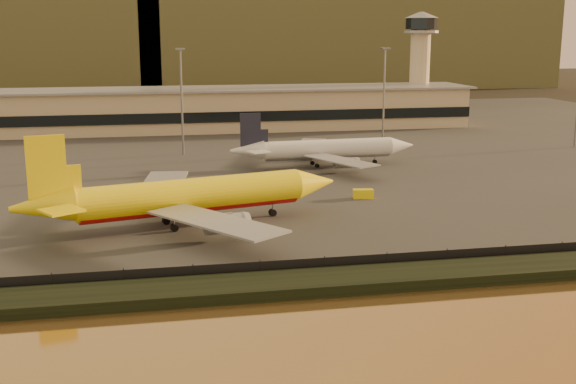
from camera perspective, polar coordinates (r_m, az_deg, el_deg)
ground at (r=100.92m, az=-0.02°, el=-4.36°), size 900.00×900.00×0.00m
embankment at (r=84.93m, az=2.24°, el=-7.18°), size 320.00×7.00×1.40m
tarmac at (r=192.87m, az=-5.54°, el=3.76°), size 320.00×220.00×0.20m
perimeter_fence at (r=88.41m, az=1.63°, el=-5.96°), size 300.00×0.05×2.20m
terminal_building at (r=221.51m, az=-10.15°, el=6.35°), size 202.00×25.00×12.60m
control_tower at (r=242.68m, az=10.39°, el=10.52°), size 11.20×11.20×35.50m
apron_light_masts at (r=173.58m, az=0.01°, el=8.03°), size 152.20×12.20×25.40m
distant_hills at (r=434.72m, az=-11.80°, el=12.55°), size 470.00×160.00×70.00m
dhl_cargo_jet at (r=111.03m, az=-8.02°, el=-0.39°), size 50.49×48.51×15.22m
white_narrowbody_jet at (r=160.24m, az=2.91°, el=3.36°), size 42.42×41.38×12.19m
gse_vehicle_yellow at (r=129.80m, az=5.96°, el=-0.14°), size 3.80×2.15×1.62m
gse_vehicle_white at (r=132.65m, az=-10.09°, el=0.08°), size 4.74×3.20×1.96m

